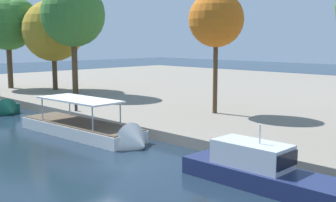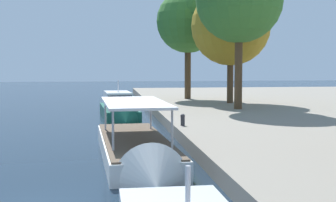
{
  "view_description": "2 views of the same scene",
  "coord_description": "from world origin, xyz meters",
  "px_view_note": "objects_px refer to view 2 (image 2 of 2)",
  "views": [
    {
      "loc": [
        18.89,
        -13.8,
        7.09
      ],
      "look_at": [
        -0.17,
        5.21,
        3.23
      ],
      "focal_mm": 45.46,
      "sensor_mm": 36.0,
      "label": 1
    },
    {
      "loc": [
        14.59,
        2.39,
        4.56
      ],
      "look_at": [
        -3.6,
        4.78,
        3.11
      ],
      "focal_mm": 49.96,
      "sensor_mm": 36.0,
      "label": 2
    }
  ],
  "objects_px": {
    "motor_yacht_0": "(119,111)",
    "tree_5": "(190,19)",
    "tree_2": "(241,0)",
    "tree_1": "(233,24)",
    "tour_boat_1": "(137,154)",
    "mooring_bollard_0": "(183,119)"
  },
  "relations": [
    {
      "from": "motor_yacht_0",
      "to": "tree_5",
      "type": "xyz_separation_m",
      "value": [
        -10.95,
        7.98,
        8.84
      ]
    },
    {
      "from": "tree_2",
      "to": "tree_5",
      "type": "bearing_deg",
      "value": -168.64
    },
    {
      "from": "tree_1",
      "to": "tour_boat_1",
      "type": "bearing_deg",
      "value": -25.17
    },
    {
      "from": "tree_1",
      "to": "motor_yacht_0",
      "type": "bearing_deg",
      "value": -64.19
    },
    {
      "from": "motor_yacht_0",
      "to": "tree_5",
      "type": "bearing_deg",
      "value": 139.94
    },
    {
      "from": "mooring_bollard_0",
      "to": "tree_1",
      "type": "bearing_deg",
      "value": 155.01
    },
    {
      "from": "tree_1",
      "to": "mooring_bollard_0",
      "type": "bearing_deg",
      "value": -24.99
    },
    {
      "from": "motor_yacht_0",
      "to": "tree_1",
      "type": "height_order",
      "value": "tree_1"
    },
    {
      "from": "motor_yacht_0",
      "to": "tree_1",
      "type": "xyz_separation_m",
      "value": [
        -5.44,
        11.26,
        7.89
      ]
    },
    {
      "from": "motor_yacht_0",
      "to": "tree_2",
      "type": "height_order",
      "value": "tree_2"
    },
    {
      "from": "motor_yacht_0",
      "to": "tree_5",
      "type": "distance_m",
      "value": 16.17
    },
    {
      "from": "motor_yacht_0",
      "to": "tree_2",
      "type": "distance_m",
      "value": 13.92
    },
    {
      "from": "tree_5",
      "to": "mooring_bollard_0",
      "type": "bearing_deg",
      "value": -11.26
    },
    {
      "from": "mooring_bollard_0",
      "to": "tour_boat_1",
      "type": "bearing_deg",
      "value": -25.6
    },
    {
      "from": "tree_2",
      "to": "tree_5",
      "type": "xyz_separation_m",
      "value": [
        -11.53,
        -2.32,
        -0.51
      ]
    },
    {
      "from": "tour_boat_1",
      "to": "mooring_bollard_0",
      "type": "height_order",
      "value": "tour_boat_1"
    },
    {
      "from": "mooring_bollard_0",
      "to": "motor_yacht_0",
      "type": "bearing_deg",
      "value": -161.68
    },
    {
      "from": "tree_1",
      "to": "tree_2",
      "type": "xyz_separation_m",
      "value": [
        6.03,
        -0.96,
        1.46
      ]
    },
    {
      "from": "motor_yacht_0",
      "to": "tour_boat_1",
      "type": "distance_m",
      "value": 17.74
    },
    {
      "from": "motor_yacht_0",
      "to": "tour_boat_1",
      "type": "bearing_deg",
      "value": -2.79
    },
    {
      "from": "tour_boat_1",
      "to": "mooring_bollard_0",
      "type": "relative_size",
      "value": 17.13
    },
    {
      "from": "mooring_bollard_0",
      "to": "tree_5",
      "type": "height_order",
      "value": "tree_5"
    }
  ]
}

